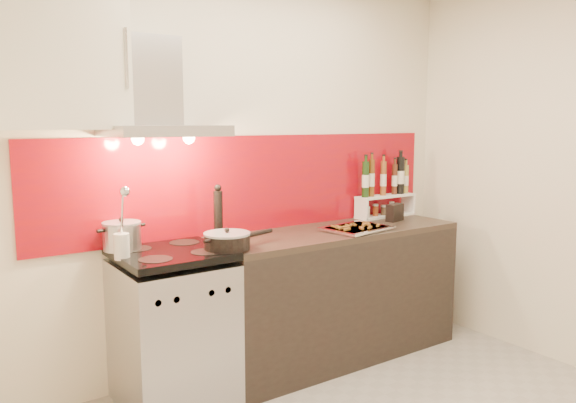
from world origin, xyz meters
TOP-DOWN VIEW (x-y plane):
  - back_wall at (0.00, 1.40)m, footprint 3.40×0.02m
  - backsplash at (0.05, 1.39)m, footprint 3.00×0.02m
  - range_stove at (-0.70, 1.10)m, footprint 0.60×0.60m
  - counter at (0.50, 1.10)m, footprint 1.80×0.60m
  - range_hood at (-0.70, 1.24)m, footprint 0.62×0.50m
  - upper_cabinet at (-1.25, 1.22)m, footprint 0.70×0.35m
  - stock_pot at (-0.92, 1.28)m, footprint 0.22×0.22m
  - saute_pan at (-0.41, 0.95)m, footprint 0.51×0.27m
  - utensil_jar at (-0.98, 1.08)m, footprint 0.08×0.13m
  - pepper_mill at (-0.35, 1.19)m, footprint 0.06×0.06m
  - step_shelf at (1.15, 1.29)m, footprint 0.52×0.14m
  - caddy_box at (1.07, 1.11)m, footprint 0.17×0.11m
  - baking_tray at (0.59, 0.99)m, footprint 0.48×0.40m

SIDE VIEW (x-z plane):
  - range_stove at x=-0.70m, z-range -0.01..0.90m
  - counter at x=0.50m, z-range 0.00..0.90m
  - baking_tray at x=0.59m, z-range 0.90..0.93m
  - saute_pan at x=-0.41m, z-range 0.90..1.02m
  - caddy_box at x=1.07m, z-range 0.89..1.03m
  - stock_pot at x=-0.92m, z-range 0.90..1.08m
  - utensil_jar at x=-0.98m, z-range 0.82..1.22m
  - pepper_mill at x=-0.35m, z-range 0.89..1.25m
  - step_shelf at x=1.15m, z-range 0.87..1.33m
  - backsplash at x=0.05m, z-range 0.90..1.54m
  - back_wall at x=0.00m, z-range 0.00..2.60m
  - range_hood at x=-0.70m, z-range 1.44..2.05m
  - upper_cabinet at x=-1.25m, z-range 1.59..2.31m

